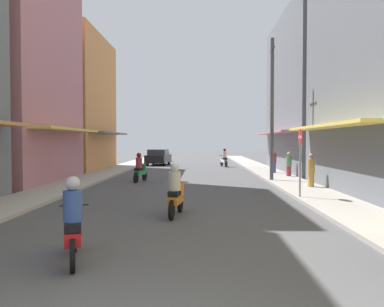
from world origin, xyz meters
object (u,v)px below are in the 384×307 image
Objects in this scene: pedestrian_foreground at (274,162)px; pedestrian_far at (311,172)px; motorbike_white at (224,159)px; parked_car at (158,157)px; motorbike_orange at (176,192)px; motorbike_green at (140,169)px; motorbike_red at (73,223)px; utility_pole at (272,109)px; motorbike_black at (168,157)px; pedestrian_crossing at (289,165)px; street_sign_no_entry at (300,154)px.

pedestrian_far is (0.23, -7.89, -0.01)m from pedestrian_foreground.
parked_car is at bearing 159.49° from motorbike_white.
motorbike_orange is at bearing -96.93° from motorbike_white.
motorbike_green is 1.02× the size of motorbike_red.
motorbike_black is at bearing 109.43° from utility_pole.
utility_pole reaches higher than motorbike_green.
parked_car is (-0.34, -6.33, 0.24)m from motorbike_black.
motorbike_orange and motorbike_red have the same top height.
motorbike_orange is 0.23× the size of utility_pole.
pedestrian_foreground reaches higher than pedestrian_crossing.
motorbike_white is 0.67× the size of street_sign_no_entry.
pedestrian_foreground is 11.25m from street_sign_no_entry.
motorbike_white is 0.98× the size of motorbike_black.
pedestrian_crossing is at bearing -72.20° from motorbike_white.
motorbike_black is 18.21m from pedestrian_foreground.
utility_pole is (1.84, -12.39, 3.21)m from motorbike_white.
motorbike_red is at bearing -113.60° from utility_pole.
pedestrian_far reaches higher than motorbike_orange.
motorbike_white is 1.09× the size of pedestrian_far.
motorbike_green is 14.74m from parked_car.
street_sign_no_entry is (7.28, -27.32, 1.21)m from motorbike_black.
street_sign_no_entry is at bearing -112.15° from pedestrian_far.
utility_pole is at bearing -62.13° from parked_car.
pedestrian_far is at bearing -70.31° from motorbike_black.
parked_car is 22.35m from street_sign_no_entry.
pedestrian_far is (3.07, -15.52, 0.11)m from motorbike_white.
utility_pole is (7.38, -20.92, 3.41)m from motorbike_black.
motorbike_red is at bearing -99.18° from motorbike_white.
pedestrian_foreground reaches higher than motorbike_white.
motorbike_white is 0.42× the size of parked_car.
street_sign_no_entry is at bearing 51.57° from motorbike_red.
pedestrian_crossing reaches higher than parked_car.
motorbike_red is 0.23× the size of utility_pole.
pedestrian_far is at bearing -19.86° from motorbike_green.
motorbike_white is 1.01× the size of motorbike_red.
motorbike_white is 10.17m from motorbike_black.
utility_pole is (6.10, 13.96, 3.21)m from motorbike_red.
motorbike_green is 0.42× the size of parked_car.
street_sign_no_entry is (-0.10, -6.40, -2.20)m from utility_pole.
street_sign_no_entry is at bearing 36.14° from motorbike_orange.
motorbike_red is at bearing -110.05° from motorbike_orange.
motorbike_green is 13.85m from motorbike_red.
motorbike_orange is 8.67m from pedestrian_far.
motorbike_black is 22.44m from utility_pole.
motorbike_red is at bearing -87.90° from motorbike_black.
motorbike_orange is (-2.68, -22.01, 0.00)m from motorbike_white.
motorbike_white is at bearing -56.99° from motorbike_black.
motorbike_black is 0.23× the size of utility_pole.
pedestrian_far is at bearing -68.57° from utility_pole.
motorbike_red is (-4.26, -26.35, 0.00)m from motorbike_white.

